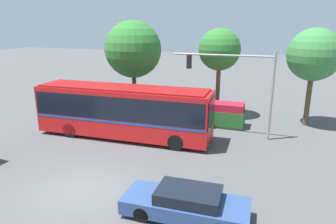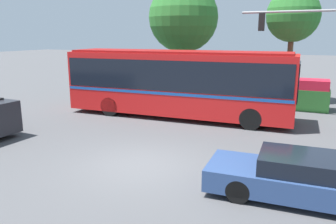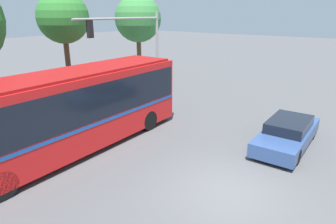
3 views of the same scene
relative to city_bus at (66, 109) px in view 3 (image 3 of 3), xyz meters
The scene contains 7 objects.
ground_plane 7.08m from the city_bus, 78.18° to the right, with size 140.00×140.00×0.00m, color #4C4C4F.
city_bus is the anchor object (origin of this frame).
sedan_foreground 9.59m from the city_bus, 47.65° to the right, with size 4.95×2.00×1.20m.
traffic_light_pole 7.94m from the city_bus, 21.04° to the left, with size 6.53×0.24×5.71m.
flowering_hedge 6.08m from the city_bus, 50.82° to the left, with size 7.05×1.48×1.73m.
street_tree_centre 9.15m from the city_bus, 55.14° to the left, with size 3.26×3.26×6.99m.
street_tree_right 13.80m from the city_bus, 30.70° to the left, with size 3.70×3.70×7.04m.
Camera 3 is at (-7.77, -3.64, 5.65)m, focal length 31.48 mm.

